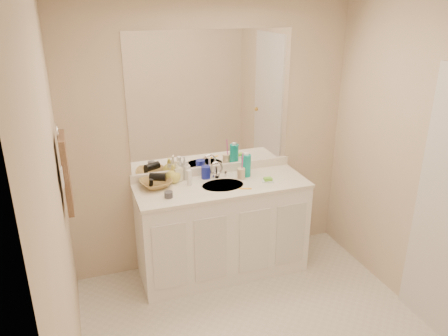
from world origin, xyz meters
TOP-DOWN VIEW (x-y plane):
  - wall_back at (0.00, 1.30)m, footprint 2.60×0.02m
  - wall_left at (-1.30, 0.00)m, footprint 0.02×2.60m
  - wall_right at (1.30, 0.00)m, footprint 0.02×2.60m
  - vanity_cabinet at (0.00, 1.02)m, footprint 1.50×0.55m
  - countertop at (0.00, 1.02)m, footprint 1.52×0.57m
  - backsplash at (0.00, 1.29)m, footprint 1.52×0.03m
  - sink_basin at (0.00, 1.00)m, footprint 0.37×0.37m
  - faucet at (0.00, 1.18)m, footprint 0.02×0.02m
  - mirror at (0.00, 1.29)m, footprint 1.48×0.01m
  - blue_mug at (-0.09, 1.20)m, footprint 0.10×0.10m
  - tan_cup at (0.20, 1.09)m, footprint 0.08×0.08m
  - toothbrush at (0.21, 1.09)m, footprint 0.01×0.04m
  - mouthwash_bottle at (0.27, 1.13)m, footprint 0.10×0.10m
  - soap_dish at (0.40, 0.94)m, footprint 0.12×0.11m
  - green_soap at (0.40, 0.94)m, footprint 0.07×0.05m
  - orange_comb at (0.16, 0.86)m, footprint 0.11×0.06m
  - dark_jar at (-0.50, 0.91)m, footprint 0.09×0.09m
  - extra_white_bottle at (-0.27, 1.11)m, footprint 0.05×0.05m
  - soap_bottle_white at (-0.25, 1.24)m, footprint 0.09×0.09m
  - soap_bottle_cream at (-0.36, 1.23)m, footprint 0.11×0.12m
  - soap_bottle_yellow at (-0.39, 1.21)m, footprint 0.13×0.13m
  - wicker_basket at (-0.56, 1.16)m, footprint 0.32×0.32m
  - hair_dryer at (-0.54, 1.16)m, footprint 0.15×0.12m
  - towel_ring at (-1.27, 0.77)m, footprint 0.01×0.11m
  - hand_towel at (-1.25, 0.77)m, footprint 0.04×0.32m
  - switch_plate at (-1.27, 0.57)m, footprint 0.01×0.08m

SIDE VIEW (x-z plane):
  - vanity_cabinet at x=0.00m, z-range 0.00..0.85m
  - countertop at x=0.00m, z-range 0.85..0.88m
  - sink_basin at x=0.00m, z-range 0.86..0.88m
  - orange_comb at x=0.16m, z-range 0.88..0.88m
  - soap_dish at x=0.40m, z-range 0.88..0.89m
  - green_soap at x=0.40m, z-range 0.89..0.92m
  - dark_jar at x=-0.50m, z-range 0.88..0.93m
  - wicker_basket at x=-0.56m, z-range 0.88..0.94m
  - backsplash at x=0.00m, z-range 0.88..0.96m
  - tan_cup at x=0.20m, z-range 0.88..0.98m
  - faucet at x=0.00m, z-range 0.88..0.99m
  - blue_mug at x=-0.09m, z-range 0.88..0.99m
  - extra_white_bottle at x=-0.27m, z-range 0.88..1.02m
  - soap_bottle_yellow at x=-0.39m, z-range 0.88..1.04m
  - soap_bottle_white at x=-0.25m, z-range 0.88..1.06m
  - hair_dryer at x=-0.54m, z-range 0.94..1.00m
  - soap_bottle_cream at x=-0.36m, z-range 0.88..1.07m
  - mouthwash_bottle at x=0.27m, z-range 0.88..1.08m
  - toothbrush at x=0.21m, z-range 0.93..1.13m
  - wall_back at x=0.00m, z-range 0.00..2.40m
  - wall_left at x=-1.30m, z-range 0.00..2.40m
  - wall_right at x=1.30m, z-range 0.00..2.40m
  - hand_towel at x=-1.25m, z-range 0.98..1.52m
  - switch_plate at x=-1.27m, z-range 1.24..1.36m
  - towel_ring at x=-1.27m, z-range 1.49..1.61m
  - mirror at x=0.00m, z-range 0.96..2.16m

